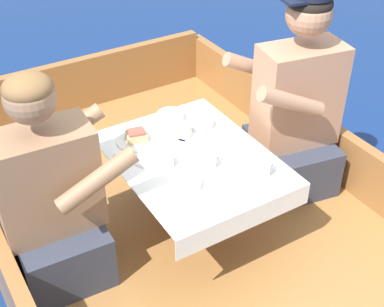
{
  "coord_description": "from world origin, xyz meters",
  "views": [
    {
      "loc": [
        -0.99,
        -1.55,
        2.05
      ],
      "look_at": [
        0.0,
        0.07,
        0.69
      ],
      "focal_mm": 50.0,
      "sensor_mm": 36.0,
      "label": 1
    }
  ],
  "objects_px": {
    "person_port": "(52,202)",
    "coffee_cup_port": "(167,160)",
    "tin_can": "(185,131)",
    "sandwich": "(136,136)",
    "coffee_cup_starboard": "(262,168)",
    "person_starboard": "(295,110)",
    "coffee_cup_center": "(208,160)"
  },
  "relations": [
    {
      "from": "person_port",
      "to": "coffee_cup_port",
      "type": "distance_m",
      "value": 0.51
    },
    {
      "from": "coffee_cup_port",
      "to": "tin_can",
      "type": "height_order",
      "value": "coffee_cup_port"
    },
    {
      "from": "sandwich",
      "to": "coffee_cup_starboard",
      "type": "height_order",
      "value": "coffee_cup_starboard"
    },
    {
      "from": "person_starboard",
      "to": "tin_can",
      "type": "bearing_deg",
      "value": -2.4
    },
    {
      "from": "person_port",
      "to": "coffee_cup_center",
      "type": "bearing_deg",
      "value": -11.51
    },
    {
      "from": "coffee_cup_port",
      "to": "tin_can",
      "type": "bearing_deg",
      "value": 41.47
    },
    {
      "from": "person_starboard",
      "to": "coffee_cup_center",
      "type": "relative_size",
      "value": 10.22
    },
    {
      "from": "person_starboard",
      "to": "coffee_cup_port",
      "type": "bearing_deg",
      "value": 12.96
    },
    {
      "from": "person_starboard",
      "to": "tin_can",
      "type": "relative_size",
      "value": 15.91
    },
    {
      "from": "person_port",
      "to": "person_starboard",
      "type": "height_order",
      "value": "person_starboard"
    },
    {
      "from": "coffee_cup_port",
      "to": "coffee_cup_center",
      "type": "xyz_separation_m",
      "value": [
        0.15,
        -0.1,
        0.0
      ]
    },
    {
      "from": "person_port",
      "to": "tin_can",
      "type": "height_order",
      "value": "person_port"
    },
    {
      "from": "person_port",
      "to": "sandwich",
      "type": "height_order",
      "value": "person_port"
    },
    {
      "from": "person_port",
      "to": "coffee_cup_port",
      "type": "height_order",
      "value": "person_port"
    },
    {
      "from": "person_starboard",
      "to": "coffee_cup_starboard",
      "type": "relative_size",
      "value": 10.08
    },
    {
      "from": "coffee_cup_starboard",
      "to": "person_starboard",
      "type": "bearing_deg",
      "value": 34.27
    },
    {
      "from": "sandwich",
      "to": "coffee_cup_starboard",
      "type": "relative_size",
      "value": 1.0
    },
    {
      "from": "sandwich",
      "to": "tin_can",
      "type": "bearing_deg",
      "value": -19.17
    },
    {
      "from": "coffee_cup_starboard",
      "to": "coffee_cup_port",
      "type": "bearing_deg",
      "value": 139.82
    },
    {
      "from": "person_port",
      "to": "coffee_cup_starboard",
      "type": "xyz_separation_m",
      "value": [
        0.81,
        -0.33,
        0.07
      ]
    },
    {
      "from": "sandwich",
      "to": "coffee_cup_starboard",
      "type": "bearing_deg",
      "value": -55.79
    },
    {
      "from": "person_port",
      "to": "coffee_cup_center",
      "type": "height_order",
      "value": "person_port"
    },
    {
      "from": "person_starboard",
      "to": "tin_can",
      "type": "height_order",
      "value": "person_starboard"
    },
    {
      "from": "coffee_cup_starboard",
      "to": "tin_can",
      "type": "height_order",
      "value": "coffee_cup_starboard"
    },
    {
      "from": "coffee_cup_starboard",
      "to": "coffee_cup_center",
      "type": "distance_m",
      "value": 0.23
    },
    {
      "from": "person_port",
      "to": "person_starboard",
      "type": "relative_size",
      "value": 0.89
    },
    {
      "from": "person_port",
      "to": "coffee_cup_port",
      "type": "relative_size",
      "value": 10.46
    },
    {
      "from": "person_starboard",
      "to": "coffee_cup_center",
      "type": "height_order",
      "value": "person_starboard"
    },
    {
      "from": "coffee_cup_center",
      "to": "person_port",
      "type": "bearing_deg",
      "value": 165.57
    },
    {
      "from": "person_starboard",
      "to": "coffee_cup_port",
      "type": "distance_m",
      "value": 0.75
    },
    {
      "from": "coffee_cup_center",
      "to": "tin_can",
      "type": "xyz_separation_m",
      "value": [
        0.04,
        0.26,
        -0.0
      ]
    },
    {
      "from": "tin_can",
      "to": "person_starboard",
      "type": "bearing_deg",
      "value": -12.47
    }
  ]
}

